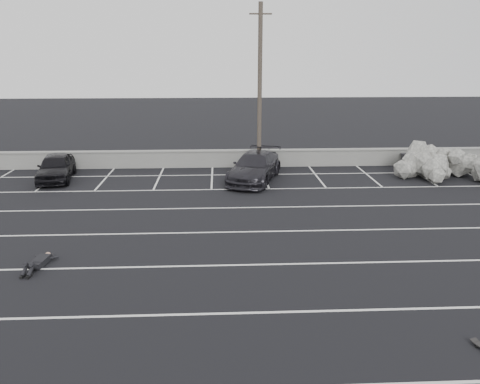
{
  "coord_description": "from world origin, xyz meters",
  "views": [
    {
      "loc": [
        -1.6,
        -14.23,
        6.82
      ],
      "look_at": [
        -0.7,
        5.17,
        1.0
      ],
      "focal_mm": 35.0,
      "sensor_mm": 36.0,
      "label": 1
    }
  ],
  "objects_px": {
    "trash_bin": "(405,160)",
    "car_right": "(255,167)",
    "person": "(41,258)",
    "car_left": "(56,167)",
    "utility_pole": "(260,89)",
    "riprap_pile": "(444,167)"
  },
  "relations": [
    {
      "from": "car_left",
      "to": "person",
      "type": "bearing_deg",
      "value": -83.07
    },
    {
      "from": "car_right",
      "to": "trash_bin",
      "type": "relative_size",
      "value": 6.5
    },
    {
      "from": "car_left",
      "to": "trash_bin",
      "type": "height_order",
      "value": "car_left"
    },
    {
      "from": "car_right",
      "to": "utility_pole",
      "type": "xyz_separation_m",
      "value": [
        0.44,
        2.49,
        4.03
      ]
    },
    {
      "from": "trash_bin",
      "to": "car_right",
      "type": "bearing_deg",
      "value": -163.19
    },
    {
      "from": "utility_pole",
      "to": "trash_bin",
      "type": "bearing_deg",
      "value": 2.51
    },
    {
      "from": "car_left",
      "to": "car_right",
      "type": "xyz_separation_m",
      "value": [
        11.0,
        -0.69,
        0.04
      ]
    },
    {
      "from": "trash_bin",
      "to": "riprap_pile",
      "type": "bearing_deg",
      "value": -64.19
    },
    {
      "from": "car_left",
      "to": "person",
      "type": "distance_m",
      "value": 11.41
    },
    {
      "from": "trash_bin",
      "to": "car_left",
      "type": "bearing_deg",
      "value": -173.89
    },
    {
      "from": "car_right",
      "to": "person",
      "type": "relative_size",
      "value": 2.35
    },
    {
      "from": "car_left",
      "to": "riprap_pile",
      "type": "bearing_deg",
      "value": -9.6
    },
    {
      "from": "person",
      "to": "trash_bin",
      "type": "bearing_deg",
      "value": 44.79
    },
    {
      "from": "car_left",
      "to": "riprap_pile",
      "type": "distance_m",
      "value": 21.82
    },
    {
      "from": "trash_bin",
      "to": "person",
      "type": "xyz_separation_m",
      "value": [
        -17.51,
        -13.19,
        -0.2
      ]
    },
    {
      "from": "utility_pole",
      "to": "trash_bin",
      "type": "height_order",
      "value": "utility_pole"
    },
    {
      "from": "trash_bin",
      "to": "riprap_pile",
      "type": "distance_m",
      "value": 2.91
    },
    {
      "from": "car_left",
      "to": "person",
      "type": "relative_size",
      "value": 1.89
    },
    {
      "from": "utility_pole",
      "to": "riprap_pile",
      "type": "xyz_separation_m",
      "value": [
        10.37,
        -2.21,
        -4.24
      ]
    },
    {
      "from": "utility_pole",
      "to": "riprap_pile",
      "type": "relative_size",
      "value": 1.61
    },
    {
      "from": "trash_bin",
      "to": "person",
      "type": "height_order",
      "value": "trash_bin"
    },
    {
      "from": "car_right",
      "to": "riprap_pile",
      "type": "distance_m",
      "value": 10.82
    }
  ]
}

